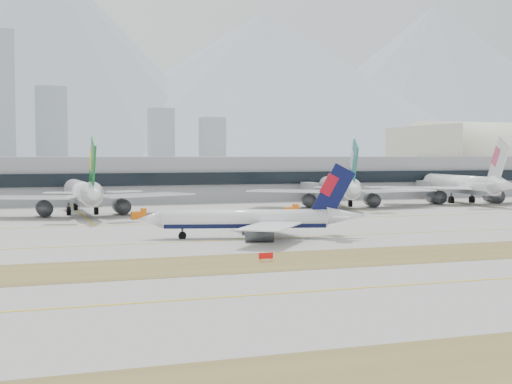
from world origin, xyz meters
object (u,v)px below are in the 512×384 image
object	(u,v)px
taxiing_airliner	(253,220)
widebody_china_air	(463,186)
terminal	(177,178)
widebody_cathay	(340,189)
widebody_eva	(83,194)
hangar	(507,189)

from	to	relation	value
taxiing_airliner	widebody_china_air	xyz separation A→B (m)	(95.13, 69.73, 2.23)
terminal	widebody_china_air	bearing A→B (deg)	-30.24
taxiing_airliner	widebody_cathay	distance (m)	84.38
widebody_eva	hangar	world-z (taller)	hangar
taxiing_airliner	widebody_china_air	world-z (taller)	widebody_china_air
hangar	widebody_eva	bearing A→B (deg)	-158.51
widebody_eva	hangar	xyz separation A→B (m)	(191.94, 75.58, -5.35)
widebody_cathay	widebody_eva	bearing A→B (deg)	108.42
widebody_china_air	taxiing_airliner	bearing A→B (deg)	133.08
widebody_china_air	terminal	xyz separation A→B (m)	(-83.30, 48.56, 1.82)
terminal	hangar	world-z (taller)	hangar
widebody_china_air	hangar	xyz separation A→B (m)	(71.27, 68.72, -5.54)
widebody_cathay	widebody_china_air	world-z (taller)	widebody_china_air
hangar	widebody_china_air	bearing A→B (deg)	-136.04
widebody_china_air	hangar	bearing A→B (deg)	-39.20
widebody_china_air	hangar	world-z (taller)	hangar
taxiing_airliner	terminal	world-z (taller)	terminal
widebody_china_air	hangar	size ratio (longest dim) A/B	0.65
widebody_china_air	terminal	bearing A→B (deg)	66.59
taxiing_airliner	widebody_cathay	world-z (taller)	widebody_cathay
terminal	hangar	distance (m)	156.05
taxiing_airliner	hangar	size ratio (longest dim) A/B	0.46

